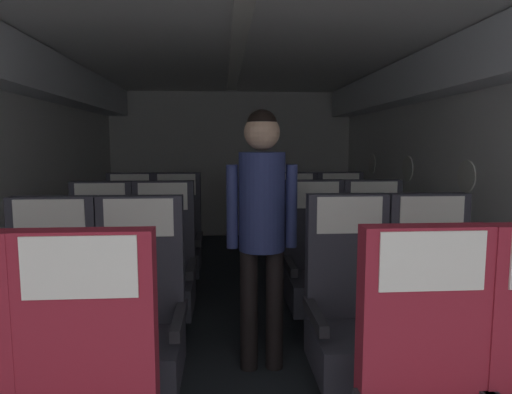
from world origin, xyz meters
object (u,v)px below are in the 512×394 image
seat_c_left_aisle (163,273)px  seat_d_left_window (130,244)px  seat_b_left_window (48,329)px  seat_b_left_aisle (139,326)px  seat_c_left_window (100,275)px  seat_c_right_window (317,270)px  seat_c_right_aisle (376,269)px  flight_attendant (262,212)px  seat_b_right_window (352,320)px  seat_d_left_aisle (177,244)px  seat_d_right_window (295,242)px  seat_b_right_aisle (435,318)px  seat_d_right_aisle (342,242)px

seat_c_left_aisle → seat_d_left_window: 1.07m
seat_b_left_window → seat_b_left_aisle: (0.45, -0.00, 0.00)m
seat_c_left_window → seat_c_right_window: bearing=0.4°
seat_c_right_aisle → flight_attendant: bearing=-150.0°
seat_b_right_window → seat_d_left_aisle: (-1.12, 1.91, 0.00)m
seat_d_right_window → seat_c_left_window: bearing=-148.8°
seat_c_right_window → seat_b_right_aisle: bearing=-65.5°
seat_c_right_window → seat_d_left_window: 1.84m
seat_d_left_aisle → seat_d_right_window: same height
seat_b_right_aisle → seat_c_right_aisle: 0.95m
seat_c_left_window → seat_b_left_aisle: bearing=-64.6°
seat_c_right_window → flight_attendant: size_ratio=0.70×
seat_c_right_aisle → seat_b_left_window: bearing=-155.0°
seat_b_right_window → seat_c_right_aisle: bearing=64.2°
seat_b_left_aisle → seat_d_left_window: bearing=102.8°
seat_d_right_aisle → flight_attendant: bearing=-121.4°
seat_b_left_window → seat_c_right_aisle: size_ratio=1.00×
seat_c_right_window → seat_d_left_aisle: 1.48m
seat_b_right_window → seat_c_right_window: size_ratio=1.00×
seat_b_left_window → seat_b_right_window: bearing=0.2°
seat_c_left_window → flight_attendant: 1.35m
seat_b_right_aisle → seat_d_right_aisle: bearing=90.0°
seat_c_left_aisle → seat_c_left_window: bearing=-180.0°
seat_b_right_window → seat_c_left_aisle: (-1.12, 0.95, 0.00)m
seat_c_left_aisle → seat_b_left_aisle: bearing=-89.8°
seat_d_left_aisle → seat_d_right_window: size_ratio=1.00×
seat_b_left_aisle → seat_b_right_window: bearing=0.4°
seat_b_left_aisle → seat_c_left_window: bearing=115.4°
seat_c_left_window → seat_c_right_aisle: bearing=-0.2°
seat_c_left_window → seat_d_right_window: bearing=31.2°
seat_c_left_aisle → seat_b_right_window: bearing=-40.2°
seat_d_left_window → seat_d_right_aisle: size_ratio=1.00×
seat_d_left_aisle → seat_b_left_aisle: bearing=-89.9°
seat_d_left_aisle → seat_c_right_aisle: bearing=-31.7°
seat_c_left_window → seat_d_left_window: 0.98m
seat_b_left_aisle → seat_c_right_aisle: same height
seat_b_left_window → seat_d_right_aisle: size_ratio=1.00×
seat_c_right_aisle → seat_d_right_window: bearing=115.5°
seat_d_right_aisle → seat_c_right_window: bearing=-115.3°
flight_attendant → seat_c_right_window: bearing=-141.3°
seat_c_right_window → flight_attendant: bearing=-130.3°
seat_b_left_window → seat_d_right_aisle: 2.78m
seat_b_right_aisle → seat_c_right_window: bearing=114.5°
seat_b_left_window → seat_b_right_aisle: (2.02, -0.01, 0.00)m
seat_b_left_aisle → flight_attendant: (0.67, 0.43, 0.52)m
seat_b_left_window → seat_c_right_aisle: same height
seat_d_left_window → seat_b_left_aisle: bearing=-77.2°
seat_b_right_aisle → seat_b_right_window: (-0.45, 0.01, 0.00)m
flight_attendant → seat_b_right_window: bearing=125.8°
seat_c_left_aisle → seat_c_right_window: bearing=0.6°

